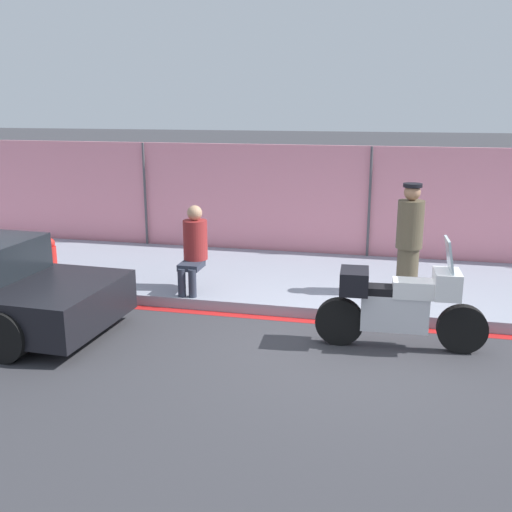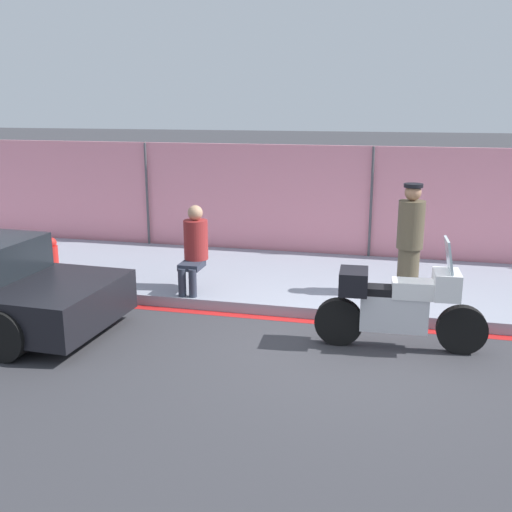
{
  "view_description": "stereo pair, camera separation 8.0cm",
  "coord_description": "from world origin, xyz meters",
  "px_view_note": "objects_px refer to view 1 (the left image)",
  "views": [
    {
      "loc": [
        0.44,
        -7.24,
        3.12
      ],
      "look_at": [
        -1.47,
        1.03,
        0.93
      ],
      "focal_mm": 42.0,
      "sensor_mm": 36.0,
      "label": 1
    },
    {
      "loc": [
        0.52,
        -7.22,
        3.12
      ],
      "look_at": [
        -1.47,
        1.03,
        0.93
      ],
      "focal_mm": 42.0,
      "sensor_mm": 36.0,
      "label": 2
    }
  ],
  "objects_px": {
    "officer_standing": "(409,238)",
    "person_seated_on_curb": "(194,244)",
    "motorcycle": "(399,304)",
    "fire_hydrant": "(50,255)"
  },
  "relations": [
    {
      "from": "officer_standing",
      "to": "person_seated_on_curb",
      "type": "bearing_deg",
      "value": -170.23
    },
    {
      "from": "motorcycle",
      "to": "fire_hydrant",
      "type": "bearing_deg",
      "value": 161.04
    },
    {
      "from": "motorcycle",
      "to": "officer_standing",
      "type": "relative_size",
      "value": 1.25
    },
    {
      "from": "officer_standing",
      "to": "fire_hydrant",
      "type": "bearing_deg",
      "value": -179.01
    },
    {
      "from": "motorcycle",
      "to": "officer_standing",
      "type": "bearing_deg",
      "value": 83.22
    },
    {
      "from": "motorcycle",
      "to": "fire_hydrant",
      "type": "xyz_separation_m",
      "value": [
        -6.07,
        1.76,
        -0.13
      ]
    },
    {
      "from": "officer_standing",
      "to": "fire_hydrant",
      "type": "xyz_separation_m",
      "value": [
        -6.2,
        -0.11,
        -0.59
      ]
    },
    {
      "from": "officer_standing",
      "to": "fire_hydrant",
      "type": "distance_m",
      "value": 6.23
    },
    {
      "from": "officer_standing",
      "to": "motorcycle",
      "type": "bearing_deg",
      "value": -93.94
    },
    {
      "from": "motorcycle",
      "to": "person_seated_on_curb",
      "type": "distance_m",
      "value": 3.47
    }
  ]
}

